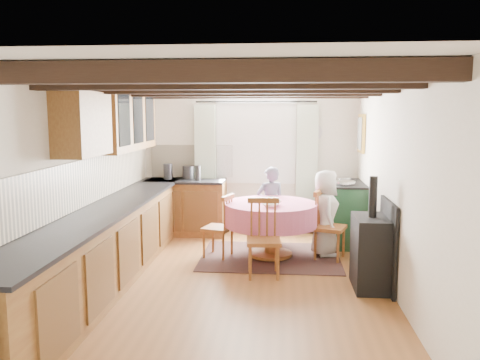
# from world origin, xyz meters

# --- Properties ---
(floor) EXTENTS (3.60, 5.50, 0.00)m
(floor) POSITION_xyz_m (0.00, 0.00, 0.00)
(floor) COLOR brown
(floor) RESTS_ON ground
(ceiling) EXTENTS (3.60, 5.50, 0.00)m
(ceiling) POSITION_xyz_m (0.00, 0.00, 2.40)
(ceiling) COLOR white
(ceiling) RESTS_ON ground
(wall_back) EXTENTS (3.60, 0.00, 2.40)m
(wall_back) POSITION_xyz_m (0.00, 2.75, 1.20)
(wall_back) COLOR silver
(wall_back) RESTS_ON ground
(wall_front) EXTENTS (3.60, 0.00, 2.40)m
(wall_front) POSITION_xyz_m (0.00, -2.75, 1.20)
(wall_front) COLOR silver
(wall_front) RESTS_ON ground
(wall_left) EXTENTS (0.00, 5.50, 2.40)m
(wall_left) POSITION_xyz_m (-1.80, 0.00, 1.20)
(wall_left) COLOR silver
(wall_left) RESTS_ON ground
(wall_right) EXTENTS (0.00, 5.50, 2.40)m
(wall_right) POSITION_xyz_m (1.80, 0.00, 1.20)
(wall_right) COLOR silver
(wall_right) RESTS_ON ground
(beam_a) EXTENTS (3.60, 0.16, 0.16)m
(beam_a) POSITION_xyz_m (0.00, -2.00, 2.31)
(beam_a) COLOR black
(beam_a) RESTS_ON ceiling
(beam_b) EXTENTS (3.60, 0.16, 0.16)m
(beam_b) POSITION_xyz_m (0.00, -1.00, 2.31)
(beam_b) COLOR black
(beam_b) RESTS_ON ceiling
(beam_c) EXTENTS (3.60, 0.16, 0.16)m
(beam_c) POSITION_xyz_m (0.00, 0.00, 2.31)
(beam_c) COLOR black
(beam_c) RESTS_ON ceiling
(beam_d) EXTENTS (3.60, 0.16, 0.16)m
(beam_d) POSITION_xyz_m (0.00, 1.00, 2.31)
(beam_d) COLOR black
(beam_d) RESTS_ON ceiling
(beam_e) EXTENTS (3.60, 0.16, 0.16)m
(beam_e) POSITION_xyz_m (0.00, 2.00, 2.31)
(beam_e) COLOR black
(beam_e) RESTS_ON ceiling
(splash_left) EXTENTS (0.02, 4.50, 0.55)m
(splash_left) POSITION_xyz_m (-1.78, 0.30, 1.20)
(splash_left) COLOR beige
(splash_left) RESTS_ON wall_left
(splash_back) EXTENTS (1.40, 0.02, 0.55)m
(splash_back) POSITION_xyz_m (-1.00, 2.73, 1.20)
(splash_back) COLOR beige
(splash_back) RESTS_ON wall_back
(base_cabinet_left) EXTENTS (0.60, 5.30, 0.88)m
(base_cabinet_left) POSITION_xyz_m (-1.50, 0.00, 0.44)
(base_cabinet_left) COLOR brown
(base_cabinet_left) RESTS_ON floor
(base_cabinet_back) EXTENTS (1.30, 0.60, 0.88)m
(base_cabinet_back) POSITION_xyz_m (-1.05, 2.45, 0.44)
(base_cabinet_back) COLOR brown
(base_cabinet_back) RESTS_ON floor
(worktop_left) EXTENTS (0.64, 5.30, 0.04)m
(worktop_left) POSITION_xyz_m (-1.48, 0.00, 0.90)
(worktop_left) COLOR black
(worktop_left) RESTS_ON base_cabinet_left
(worktop_back) EXTENTS (1.30, 0.64, 0.04)m
(worktop_back) POSITION_xyz_m (-1.05, 2.43, 0.90)
(worktop_back) COLOR black
(worktop_back) RESTS_ON base_cabinet_back
(wall_cabinet_glass) EXTENTS (0.34, 1.80, 0.90)m
(wall_cabinet_glass) POSITION_xyz_m (-1.63, 1.20, 1.95)
(wall_cabinet_glass) COLOR brown
(wall_cabinet_glass) RESTS_ON wall_left
(wall_cabinet_solid) EXTENTS (0.34, 0.90, 0.70)m
(wall_cabinet_solid) POSITION_xyz_m (-1.63, -0.30, 1.90)
(wall_cabinet_solid) COLOR brown
(wall_cabinet_solid) RESTS_ON wall_left
(window_frame) EXTENTS (1.34, 0.03, 1.54)m
(window_frame) POSITION_xyz_m (0.10, 2.73, 1.60)
(window_frame) COLOR white
(window_frame) RESTS_ON wall_back
(window_pane) EXTENTS (1.20, 0.01, 1.40)m
(window_pane) POSITION_xyz_m (0.10, 2.74, 1.60)
(window_pane) COLOR white
(window_pane) RESTS_ON wall_back
(curtain_left) EXTENTS (0.35, 0.10, 2.10)m
(curtain_left) POSITION_xyz_m (-0.75, 2.65, 1.10)
(curtain_left) COLOR #ADC2A5
(curtain_left) RESTS_ON wall_back
(curtain_right) EXTENTS (0.35, 0.10, 2.10)m
(curtain_right) POSITION_xyz_m (0.95, 2.65, 1.10)
(curtain_right) COLOR #ADC2A5
(curtain_right) RESTS_ON wall_back
(curtain_rod) EXTENTS (2.00, 0.03, 0.03)m
(curtain_rod) POSITION_xyz_m (0.10, 2.65, 2.20)
(curtain_rod) COLOR black
(curtain_rod) RESTS_ON wall_back
(wall_picture) EXTENTS (0.04, 0.50, 0.60)m
(wall_picture) POSITION_xyz_m (1.77, 2.30, 1.70)
(wall_picture) COLOR gold
(wall_picture) RESTS_ON wall_right
(wall_plate) EXTENTS (0.30, 0.02, 0.30)m
(wall_plate) POSITION_xyz_m (1.05, 2.72, 1.70)
(wall_plate) COLOR silver
(wall_plate) RESTS_ON wall_back
(rug) EXTENTS (1.93, 1.50, 0.01)m
(rug) POSITION_xyz_m (0.39, 1.21, 0.01)
(rug) COLOR #312523
(rug) RESTS_ON floor
(dining_table) EXTENTS (1.29, 1.29, 0.78)m
(dining_table) POSITION_xyz_m (0.39, 1.21, 0.39)
(dining_table) COLOR #CF678E
(dining_table) RESTS_ON floor
(chair_near) EXTENTS (0.45, 0.47, 0.97)m
(chair_near) POSITION_xyz_m (0.33, 0.39, 0.48)
(chair_near) COLOR #995122
(chair_near) RESTS_ON floor
(chair_left) EXTENTS (0.49, 0.48, 0.90)m
(chair_left) POSITION_xyz_m (-0.34, 1.16, 0.45)
(chair_left) COLOR #995122
(chair_left) RESTS_ON floor
(chair_right) EXTENTS (0.55, 0.53, 0.96)m
(chair_right) POSITION_xyz_m (1.22, 1.19, 0.48)
(chair_right) COLOR #995122
(chair_right) RESTS_ON floor
(aga_range) EXTENTS (0.69, 1.06, 0.98)m
(aga_range) POSITION_xyz_m (1.47, 2.09, 0.49)
(aga_range) COLOR #20462A
(aga_range) RESTS_ON floor
(cast_iron_stove) EXTENTS (0.39, 0.65, 1.31)m
(cast_iron_stove) POSITION_xyz_m (1.58, 0.09, 0.65)
(cast_iron_stove) COLOR black
(cast_iron_stove) RESTS_ON floor
(child_far) EXTENTS (0.51, 0.42, 1.21)m
(child_far) POSITION_xyz_m (0.37, 1.91, 0.60)
(child_far) COLOR slate
(child_far) RESTS_ON floor
(child_right) EXTENTS (0.44, 0.63, 1.22)m
(child_right) POSITION_xyz_m (1.16, 1.38, 0.61)
(child_right) COLOR silver
(child_right) RESTS_ON floor
(bowl_a) EXTENTS (0.25, 0.25, 0.05)m
(bowl_a) POSITION_xyz_m (0.40, 0.90, 0.80)
(bowl_a) COLOR silver
(bowl_a) RESTS_ON dining_table
(bowl_b) EXTENTS (0.30, 0.30, 0.07)m
(bowl_b) POSITION_xyz_m (0.43, 1.06, 0.81)
(bowl_b) COLOR silver
(bowl_b) RESTS_ON dining_table
(cup) EXTENTS (0.14, 0.14, 0.09)m
(cup) POSITION_xyz_m (0.39, 1.20, 0.82)
(cup) COLOR silver
(cup) RESTS_ON dining_table
(canister_tall) EXTENTS (0.15, 0.15, 0.26)m
(canister_tall) POSITION_xyz_m (-1.35, 2.45, 1.05)
(canister_tall) COLOR #262628
(canister_tall) RESTS_ON worktop_back
(canister_wide) EXTENTS (0.20, 0.20, 0.22)m
(canister_wide) POSITION_xyz_m (-1.02, 2.54, 1.03)
(canister_wide) COLOR #262628
(canister_wide) RESTS_ON worktop_back
(canister_slim) EXTENTS (0.09, 0.09, 0.25)m
(canister_slim) POSITION_xyz_m (-0.83, 2.34, 1.04)
(canister_slim) COLOR #262628
(canister_slim) RESTS_ON worktop_back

